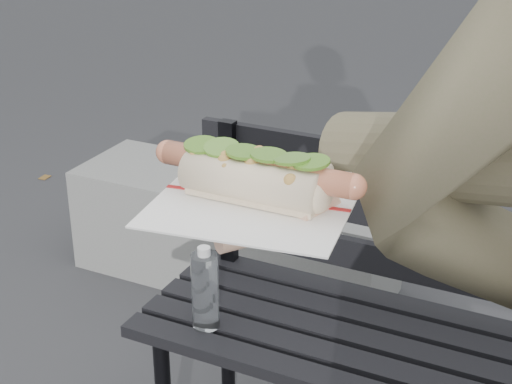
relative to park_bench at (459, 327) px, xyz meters
The scene contains 3 objects.
park_bench is the anchor object (origin of this frame).
concrete_block 1.28m from the park_bench, 142.15° to the left, with size 1.20×0.40×0.40m, color slate.
held_hotdog 1.12m from the park_bench, 81.16° to the right, with size 0.64×0.31×0.20m.
Camera 1 is at (0.26, -0.71, 1.53)m, focal length 55.00 mm.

